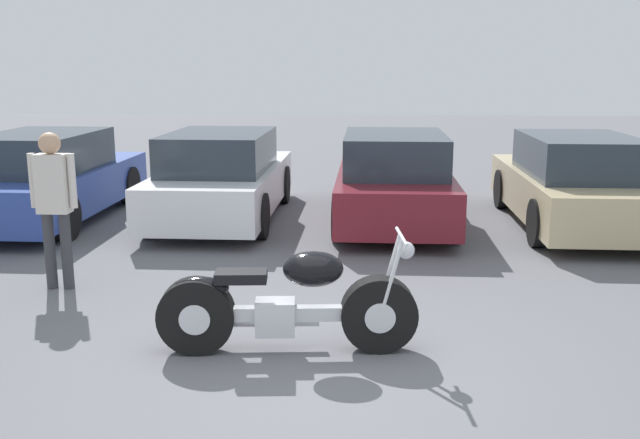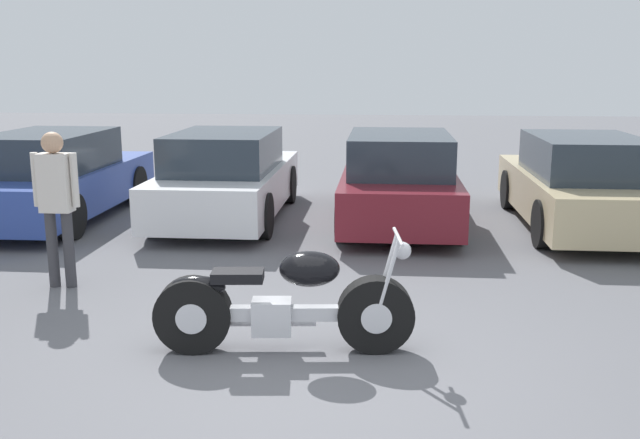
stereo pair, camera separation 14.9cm
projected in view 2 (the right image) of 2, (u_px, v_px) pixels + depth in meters
ground_plane at (307, 374)px, 5.77m from camera, size 60.00×60.00×0.00m
motorcycle at (283, 304)px, 6.14m from camera, size 2.25×0.62×1.04m
parked_car_blue at (56, 178)px, 11.38m from camera, size 1.79×4.40×1.42m
parked_car_white at (228, 177)px, 11.42m from camera, size 1.79×4.40×1.42m
parked_car_maroon at (399, 180)px, 11.14m from camera, size 1.79×4.40×1.42m
parked_car_champagne at (580, 184)px, 10.76m from camera, size 1.79×4.40×1.42m
person_standing at (56, 196)px, 7.81m from camera, size 0.52×0.23×1.74m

